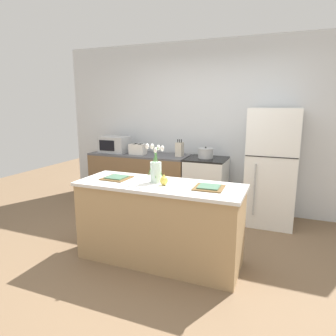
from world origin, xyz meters
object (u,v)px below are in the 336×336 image
Objects in this scene: plate_setting_left at (117,178)px; microwave at (115,144)px; pear_figurine at (164,180)px; plate_setting_right at (209,187)px; flower_vase at (156,169)px; cooking_pot at (206,153)px; refrigerator at (272,167)px; knife_block at (180,149)px; stove_range at (206,186)px; toaster at (138,149)px.

plate_setting_left is 1.87m from microwave.
pear_figurine is 0.45× the size of plate_setting_right.
flower_vase is 0.89× the size of microwave.
plate_setting_right is 1.27× the size of cooking_pot.
refrigerator reaches higher than plate_setting_right.
plate_setting_left is at bearing -135.16° from refrigerator.
flower_vase is at bearing 2.44° from plate_setting_left.
refrigerator reaches higher than pear_figurine.
refrigerator reaches higher than microwave.
plate_setting_right is 1.12× the size of knife_block.
stove_range is 1.70m from plate_setting_right.
microwave is (-1.61, 1.63, 0.09)m from pear_figurine.
cooking_pot reaches higher than stove_range.
pear_figurine is 2.29m from microwave.
cooking_pot reaches higher than plate_setting_left.
cooking_pot reaches higher than toaster.
toaster is (-1.60, 1.53, 0.09)m from plate_setting_right.
knife_block is at bearing 104.37° from pear_figurine.
knife_block reaches higher than cooking_pot.
flower_vase is at bearing -95.83° from stove_range.
plate_setting_right is (1.07, 0.00, 0.00)m from plate_setting_left.
refrigerator is 7.01× the size of cooking_pot.
pear_figurine is (-0.03, -1.63, 0.49)m from stove_range.
stove_range is at bearing 0.02° from microwave.
pear_figurine is at bearing -5.41° from plate_setting_left.
refrigerator is at bearing 72.00° from plate_setting_right.
toaster is at bearing 108.97° from plate_setting_left.
flower_vase is at bearing -125.45° from refrigerator.
refrigerator is 3.90× the size of flower_vase.
microwave is at bearing 133.52° from flower_vase.
toaster reaches higher than pear_figurine.
knife_block is (-0.42, 1.66, 0.07)m from pear_figurine.
toaster reaches higher than stove_range.
refrigerator is at bearing 54.55° from flower_vase.
microwave is (-1.48, 1.56, 0.00)m from flower_vase.
stove_range is 1.76m from plate_setting_left.
knife_block is at bearing 1.07° from microwave.
knife_block reaches higher than stove_range.
cooking_pot is 0.49× the size of microwave.
cooking_pot is (-0.03, 0.02, 0.53)m from stove_range.
plate_setting_left is (-1.59, -1.58, 0.06)m from refrigerator.
cooking_pot is at bearing 85.16° from flower_vase.
refrigerator is 1.42m from knife_block.
cooking_pot reaches higher than pear_figurine.
knife_block is at bearing 100.60° from flower_vase.
refrigerator is 5.50× the size of plate_setting_left.
microwave reaches higher than cooking_pot.
knife_block is at bearing 179.29° from cooking_pot.
refrigerator reaches higher than cooking_pot.
flower_vase reaches higher than stove_range.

